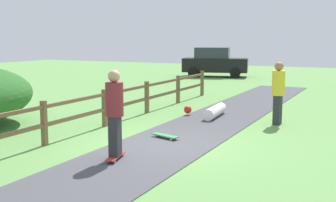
{
  "coord_description": "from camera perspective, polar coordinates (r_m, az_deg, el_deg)",
  "views": [
    {
      "loc": [
        4.69,
        -9.35,
        2.62
      ],
      "look_at": [
        -0.19,
        0.6,
        1.0
      ],
      "focal_mm": 47.16,
      "sensor_mm": 36.0,
      "label": 1
    }
  ],
  "objects": [
    {
      "name": "ground_plane",
      "position": [
        10.78,
        -0.5,
        -5.75
      ],
      "size": [
        60.0,
        60.0,
        0.0
      ],
      "primitive_type": "plane",
      "color": "#60934C"
    },
    {
      "name": "asphalt_path",
      "position": [
        10.78,
        -0.5,
        -5.69
      ],
      "size": [
        2.4,
        28.0,
        0.02
      ],
      "primitive_type": "cube",
      "color": "#47474C",
      "rests_on": "ground_plane"
    },
    {
      "name": "wooden_fence",
      "position": [
        12.02,
        -11.66,
        -1.21
      ],
      "size": [
        0.12,
        18.12,
        1.1
      ],
      "color": "brown",
      "rests_on": "ground_plane"
    },
    {
      "name": "skater_riding",
      "position": [
        9.35,
        -6.91,
        -1.12
      ],
      "size": [
        0.46,
        0.82,
        1.92
      ],
      "color": "#B23326",
      "rests_on": "asphalt_path"
    },
    {
      "name": "skater_fallen",
      "position": [
        14.51,
        5.79,
        -1.32
      ],
      "size": [
        1.31,
        1.66,
        0.36
      ],
      "color": "white",
      "rests_on": "asphalt_path"
    },
    {
      "name": "skateboard_loose",
      "position": [
        11.42,
        -0.37,
        -4.5
      ],
      "size": [
        0.82,
        0.43,
        0.08
      ],
      "color": "#338C4C",
      "rests_on": "asphalt_path"
    },
    {
      "name": "bystander_yellow",
      "position": [
        13.56,
        14.06,
        1.42
      ],
      "size": [
        0.4,
        0.4,
        1.88
      ],
      "color": "#2D2D33",
      "rests_on": "ground_plane"
    },
    {
      "name": "parked_car_black",
      "position": [
        29.25,
        6.04,
        5.02
      ],
      "size": [
        4.49,
        2.75,
        1.92
      ],
      "color": "black",
      "rests_on": "ground_plane"
    }
  ]
}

